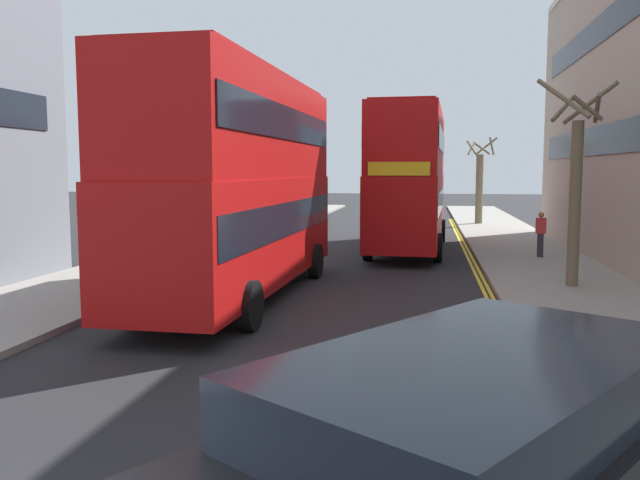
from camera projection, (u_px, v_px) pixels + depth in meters
The scene contains 9 objects.
sidewalk_right at pixel (568, 288), 17.72m from camera, with size 4.00×80.00×0.14m, color gray.
sidewalk_left at pixel (119, 276), 19.79m from camera, with size 4.00×80.00×0.14m, color gray.
kerb_line_outer at pixel (495, 302), 16.10m from camera, with size 0.10×56.00×0.01m, color yellow.
kerb_line_inner at pixel (489, 302), 16.13m from camera, with size 0.10×56.00×0.01m, color yellow.
double_decker_bus_away at pixel (240, 179), 16.43m from camera, with size 3.05×10.88×5.64m.
double_decker_bus_oncoming at pixel (410, 176), 26.33m from camera, with size 3.13×10.90×5.64m.
pedestrian_far at pixel (541, 234), 23.43m from camera, with size 0.34×0.22×1.62m.
street_tree_near at pixel (576, 186), 17.40m from camera, with size 2.18×2.19×5.50m.
street_tree_mid at pixel (480, 184), 38.26m from camera, with size 1.82×1.88×5.05m.
Camera 1 is at (2.66, -2.33, 3.24)m, focal length 36.71 mm.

